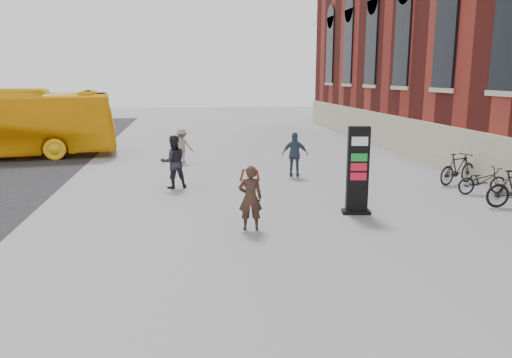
{
  "coord_description": "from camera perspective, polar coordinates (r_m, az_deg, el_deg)",
  "views": [
    {
      "loc": [
        -0.73,
        -11.03,
        3.71
      ],
      "look_at": [
        1.05,
        1.66,
        1.06
      ],
      "focal_mm": 35.0,
      "sensor_mm": 36.0,
      "label": 1
    }
  ],
  "objects": [
    {
      "name": "bike_7",
      "position": [
        18.7,
        22.07,
        1.11
      ],
      "size": [
        1.89,
        1.22,
        1.1
      ],
      "primitive_type": "imported",
      "rotation": [
        0.0,
        0.0,
        1.99
      ],
      "color": "black",
      "rests_on": "ground"
    },
    {
      "name": "bike_6",
      "position": [
        17.48,
        24.45,
        -0.17
      ],
      "size": [
        1.67,
        0.61,
        0.87
      ],
      "primitive_type": "imported",
      "rotation": [
        0.0,
        0.0,
        1.59
      ],
      "color": "black",
      "rests_on": "ground"
    },
    {
      "name": "pedestrian_b",
      "position": [
        21.9,
        -8.45,
        3.79
      ],
      "size": [
        1.1,
        0.86,
        1.49
      ],
      "primitive_type": "imported",
      "rotation": [
        0.0,
        0.0,
        2.77
      ],
      "color": "gray",
      "rests_on": "ground"
    },
    {
      "name": "pedestrian_a",
      "position": [
        16.92,
        -9.42,
        1.95
      ],
      "size": [
        1.01,
        0.87,
        1.79
      ],
      "primitive_type": "imported",
      "rotation": [
        0.0,
        0.0,
        3.39
      ],
      "color": "#232129",
      "rests_on": "ground"
    },
    {
      "name": "info_pylon",
      "position": [
        13.77,
        11.54,
        0.94
      ],
      "size": [
        0.82,
        0.5,
        2.4
      ],
      "rotation": [
        0.0,
        0.0,
        -0.16
      ],
      "color": "black",
      "rests_on": "ground"
    },
    {
      "name": "ground",
      "position": [
        11.66,
        -4.02,
        -6.9
      ],
      "size": [
        100.0,
        100.0,
        0.0
      ],
      "primitive_type": "plane",
      "color": "#9E9EA3"
    },
    {
      "name": "pedestrian_c",
      "position": [
        18.69,
        4.48,
        2.8
      ],
      "size": [
        1.05,
        0.65,
        1.67
      ],
      "primitive_type": "imported",
      "rotation": [
        0.0,
        0.0,
        2.87
      ],
      "color": "#36495A",
      "rests_on": "ground"
    },
    {
      "name": "woman",
      "position": [
        12.14,
        -0.66,
        -2.07
      ],
      "size": [
        0.63,
        0.58,
        1.61
      ],
      "rotation": [
        0.0,
        0.0,
        3.06
      ],
      "color": "black",
      "rests_on": "ground"
    }
  ]
}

